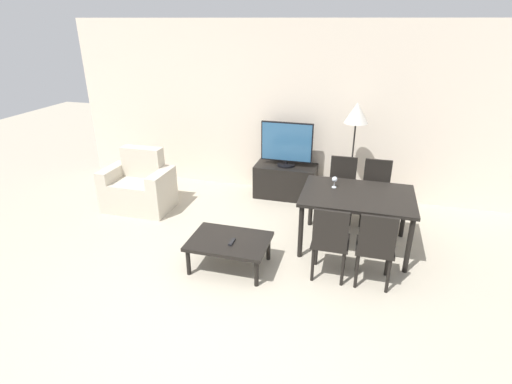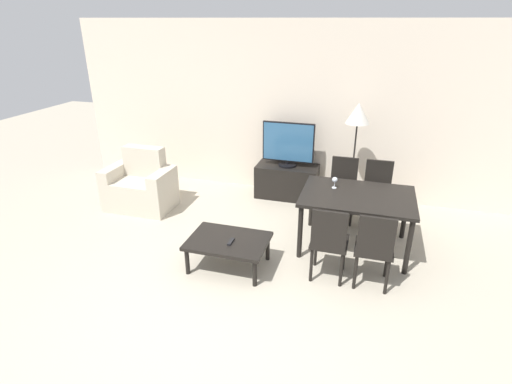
{
  "view_description": "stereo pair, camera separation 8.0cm",
  "coord_description": "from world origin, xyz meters",
  "px_view_note": "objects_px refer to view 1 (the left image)",
  "views": [
    {
      "loc": [
        1.2,
        -2.82,
        2.69
      ],
      "look_at": [
        -0.05,
        1.68,
        0.65
      ],
      "focal_mm": 28.0,
      "sensor_mm": 36.0,
      "label": 1
    },
    {
      "loc": [
        1.28,
        -2.8,
        2.69
      ],
      "look_at": [
        -0.05,
        1.68,
        0.65
      ],
      "focal_mm": 28.0,
      "sensor_mm": 36.0,
      "label": 2
    }
  ],
  "objects_px": {
    "tv_stand": "(286,181)",
    "floor_lamp": "(356,118)",
    "armchair": "(139,188)",
    "remote_primary": "(232,242)",
    "dining_chair_near": "(330,240)",
    "wine_glass_left": "(335,180)",
    "tv": "(287,144)",
    "dining_chair_far_left": "(342,185)",
    "coffee_table": "(229,243)",
    "dining_chair_far": "(376,189)",
    "dining_table": "(357,200)",
    "dining_chair_near_right": "(376,246)"
  },
  "relations": [
    {
      "from": "dining_chair_far_left",
      "to": "wine_glass_left",
      "type": "distance_m",
      "value": 0.74
    },
    {
      "from": "dining_chair_near_right",
      "to": "floor_lamp",
      "type": "distance_m",
      "value": 2.19
    },
    {
      "from": "tv",
      "to": "dining_chair_far_left",
      "type": "height_order",
      "value": "tv"
    },
    {
      "from": "dining_chair_far_left",
      "to": "tv_stand",
      "type": "bearing_deg",
      "value": 150.83
    },
    {
      "from": "armchair",
      "to": "coffee_table",
      "type": "xyz_separation_m",
      "value": [
        1.84,
        -1.15,
        -0.01
      ]
    },
    {
      "from": "coffee_table",
      "to": "remote_primary",
      "type": "bearing_deg",
      "value": -45.69
    },
    {
      "from": "tv",
      "to": "remote_primary",
      "type": "xyz_separation_m",
      "value": [
        -0.16,
        -2.22,
        -0.52
      ]
    },
    {
      "from": "dining_chair_near",
      "to": "wine_glass_left",
      "type": "relative_size",
      "value": 6.13
    },
    {
      "from": "tv",
      "to": "wine_glass_left",
      "type": "relative_size",
      "value": 5.57
    },
    {
      "from": "dining_chair_far",
      "to": "wine_glass_left",
      "type": "relative_size",
      "value": 6.13
    },
    {
      "from": "tv_stand",
      "to": "coffee_table",
      "type": "height_order",
      "value": "tv_stand"
    },
    {
      "from": "armchair",
      "to": "remote_primary",
      "type": "bearing_deg",
      "value": -32.45
    },
    {
      "from": "dining_chair_near",
      "to": "dining_chair_near_right",
      "type": "bearing_deg",
      "value": 0.0
    },
    {
      "from": "coffee_table",
      "to": "dining_chair_near",
      "type": "bearing_deg",
      "value": 3.63
    },
    {
      "from": "dining_chair_far",
      "to": "dining_chair_near_right",
      "type": "height_order",
      "value": "same"
    },
    {
      "from": "dining_chair_far_left",
      "to": "coffee_table",
      "type": "bearing_deg",
      "value": -124.33
    },
    {
      "from": "dining_table",
      "to": "wine_glass_left",
      "type": "relative_size",
      "value": 9.23
    },
    {
      "from": "remote_primary",
      "to": "dining_chair_near_right",
      "type": "bearing_deg",
      "value": 4.57
    },
    {
      "from": "tv",
      "to": "wine_glass_left",
      "type": "height_order",
      "value": "tv"
    },
    {
      "from": "tv",
      "to": "floor_lamp",
      "type": "xyz_separation_m",
      "value": [
        1.02,
        -0.13,
        0.51
      ]
    },
    {
      "from": "dining_chair_far_left",
      "to": "floor_lamp",
      "type": "relative_size",
      "value": 0.55
    },
    {
      "from": "dining_chair_near",
      "to": "dining_table",
      "type": "bearing_deg",
      "value": 73.45
    },
    {
      "from": "tv",
      "to": "dining_chair_near_right",
      "type": "xyz_separation_m",
      "value": [
        1.39,
        -2.1,
        -0.39
      ]
    },
    {
      "from": "floor_lamp",
      "to": "dining_chair_near",
      "type": "bearing_deg",
      "value": -92.89
    },
    {
      "from": "tv_stand",
      "to": "dining_table",
      "type": "height_order",
      "value": "dining_table"
    },
    {
      "from": "tv",
      "to": "armchair",
      "type": "bearing_deg",
      "value": -153.7
    },
    {
      "from": "coffee_table",
      "to": "remote_primary",
      "type": "xyz_separation_m",
      "value": [
        0.05,
        -0.05,
        0.05
      ]
    },
    {
      "from": "wine_glass_left",
      "to": "floor_lamp",
      "type": "bearing_deg",
      "value": 81.03
    },
    {
      "from": "tv_stand",
      "to": "tv",
      "type": "distance_m",
      "value": 0.62
    },
    {
      "from": "dining_chair_near",
      "to": "dining_chair_far_left",
      "type": "relative_size",
      "value": 1.0
    },
    {
      "from": "coffee_table",
      "to": "dining_chair_near",
      "type": "height_order",
      "value": "dining_chair_near"
    },
    {
      "from": "dining_table",
      "to": "dining_chair_near",
      "type": "relative_size",
      "value": 1.51
    },
    {
      "from": "dining_table",
      "to": "dining_chair_far_left",
      "type": "height_order",
      "value": "dining_chair_far_left"
    },
    {
      "from": "tv_stand",
      "to": "tv",
      "type": "bearing_deg",
      "value": -90.0
    },
    {
      "from": "dining_table",
      "to": "dining_chair_near",
      "type": "height_order",
      "value": "dining_chair_near"
    },
    {
      "from": "coffee_table",
      "to": "dining_chair_far",
      "type": "bearing_deg",
      "value": 45.96
    },
    {
      "from": "armchair",
      "to": "dining_chair_far_left",
      "type": "relative_size",
      "value": 1.11
    },
    {
      "from": "dining_chair_near",
      "to": "coffee_table",
      "type": "bearing_deg",
      "value": -176.37
    },
    {
      "from": "floor_lamp",
      "to": "wine_glass_left",
      "type": "bearing_deg",
      "value": -98.97
    },
    {
      "from": "tv_stand",
      "to": "floor_lamp",
      "type": "bearing_deg",
      "value": -7.5
    },
    {
      "from": "armchair",
      "to": "tv_stand",
      "type": "bearing_deg",
      "value": 26.36
    },
    {
      "from": "dining_table",
      "to": "armchair",
      "type": "bearing_deg",
      "value": 174.91
    },
    {
      "from": "coffee_table",
      "to": "dining_chair_near",
      "type": "relative_size",
      "value": 1.02
    },
    {
      "from": "dining_chair_near",
      "to": "dining_chair_far",
      "type": "height_order",
      "value": "same"
    },
    {
      "from": "armchair",
      "to": "tv",
      "type": "distance_m",
      "value": 2.36
    },
    {
      "from": "floor_lamp",
      "to": "dining_chair_near_right",
      "type": "bearing_deg",
      "value": -79.27
    },
    {
      "from": "tv",
      "to": "floor_lamp",
      "type": "height_order",
      "value": "floor_lamp"
    },
    {
      "from": "wine_glass_left",
      "to": "armchair",
      "type": "bearing_deg",
      "value": 176.95
    },
    {
      "from": "dining_chair_near",
      "to": "remote_primary",
      "type": "bearing_deg",
      "value": -173.45
    },
    {
      "from": "tv",
      "to": "dining_chair_far",
      "type": "bearing_deg",
      "value": -20.15
    }
  ]
}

